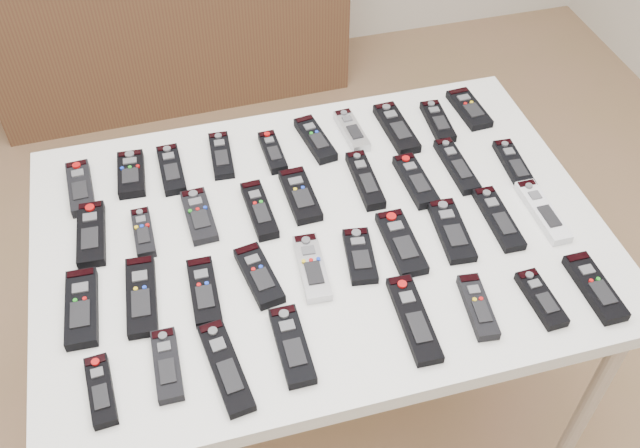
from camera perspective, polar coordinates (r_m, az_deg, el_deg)
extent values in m
plane|color=#93764B|center=(2.17, -2.71, -16.78)|extent=(4.00, 4.00, 0.00)
cube|color=white|center=(1.60, 0.00, -0.98)|extent=(1.25, 0.88, 0.04)
cylinder|color=beige|center=(1.90, 20.42, -13.83)|extent=(0.04, 0.04, 0.74)
cylinder|color=beige|center=(2.14, -17.60, -3.65)|extent=(0.04, 0.04, 0.74)
cylinder|color=beige|center=(2.28, 11.29, 1.97)|extent=(0.04, 0.04, 0.74)
cube|color=#4F2F1F|center=(3.16, -12.08, 15.80)|extent=(1.49, 0.41, 0.74)
cube|color=black|center=(1.75, -18.62, 2.76)|extent=(0.06, 0.17, 0.02)
cube|color=black|center=(1.76, -14.87, 3.88)|extent=(0.07, 0.15, 0.02)
cube|color=black|center=(1.75, -11.81, 4.30)|extent=(0.05, 0.17, 0.02)
cube|color=black|center=(1.77, -7.90, 5.46)|extent=(0.06, 0.16, 0.02)
cube|color=black|center=(1.76, -3.81, 5.76)|extent=(0.05, 0.14, 0.02)
cube|color=black|center=(1.79, -0.38, 6.79)|extent=(0.07, 0.17, 0.02)
cube|color=#B7B7BC|center=(1.82, 2.55, 7.45)|extent=(0.05, 0.16, 0.02)
cube|color=black|center=(1.84, 6.13, 7.63)|extent=(0.07, 0.19, 0.02)
cube|color=black|center=(1.88, 9.40, 8.10)|extent=(0.06, 0.16, 0.02)
cube|color=black|center=(1.93, 11.84, 9.01)|extent=(0.07, 0.16, 0.02)
cube|color=black|center=(1.64, -17.83, -0.77)|extent=(0.07, 0.18, 0.02)
cube|color=black|center=(1.61, -13.95, -0.69)|extent=(0.04, 0.14, 0.02)
cube|color=black|center=(1.62, -9.65, 0.64)|extent=(0.06, 0.16, 0.02)
cube|color=black|center=(1.62, -4.88, 1.13)|extent=(0.06, 0.18, 0.02)
cube|color=black|center=(1.65, -1.60, 2.31)|extent=(0.07, 0.17, 0.02)
cube|color=black|center=(1.69, 3.63, 3.54)|extent=(0.05, 0.19, 0.02)
cube|color=black|center=(1.70, 7.64, 3.45)|extent=(0.06, 0.17, 0.02)
cube|color=black|center=(1.75, 10.87, 4.60)|extent=(0.05, 0.19, 0.02)
cube|color=black|center=(1.79, 15.26, 4.58)|extent=(0.06, 0.17, 0.02)
cube|color=black|center=(1.51, -18.53, -6.37)|extent=(0.07, 0.19, 0.02)
cube|color=black|center=(1.50, -14.09, -5.61)|extent=(0.07, 0.20, 0.02)
cube|color=black|center=(1.48, -9.26, -5.34)|extent=(0.06, 0.17, 0.02)
cube|color=black|center=(1.49, -4.91, -4.12)|extent=(0.08, 0.17, 0.02)
cube|color=#B7B7BC|center=(1.50, -0.66, -3.49)|extent=(0.06, 0.18, 0.02)
cube|color=black|center=(1.52, 3.21, -2.55)|extent=(0.08, 0.15, 0.02)
cube|color=black|center=(1.55, 6.52, -1.50)|extent=(0.06, 0.18, 0.02)
cube|color=black|center=(1.60, 10.46, -0.52)|extent=(0.07, 0.18, 0.02)
cube|color=black|center=(1.64, 14.08, 0.42)|extent=(0.05, 0.19, 0.02)
cube|color=silver|center=(1.69, 17.38, 0.97)|extent=(0.05, 0.19, 0.02)
cube|color=black|center=(1.39, -17.13, -12.62)|extent=(0.05, 0.15, 0.02)
cube|color=black|center=(1.39, -12.14, -10.97)|extent=(0.05, 0.15, 0.02)
cube|color=black|center=(1.37, -7.54, -11.26)|extent=(0.08, 0.21, 0.02)
cube|color=black|center=(1.38, -2.25, -9.69)|extent=(0.06, 0.18, 0.02)
cube|color=black|center=(1.43, 7.51, -7.53)|extent=(0.06, 0.21, 0.02)
cube|color=black|center=(1.47, 12.51, -6.47)|extent=(0.06, 0.16, 0.02)
cube|color=black|center=(1.51, 17.27, -5.75)|extent=(0.05, 0.14, 0.02)
cube|color=black|center=(1.57, 21.13, -4.75)|extent=(0.06, 0.17, 0.02)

